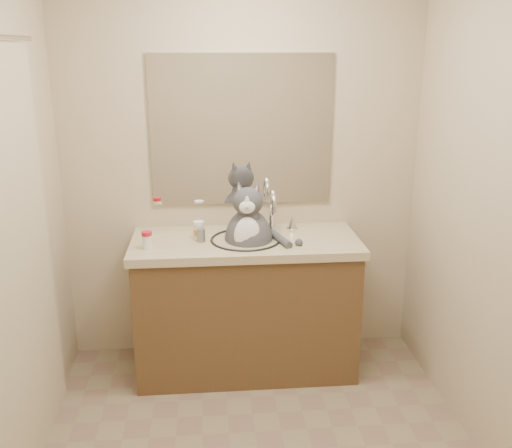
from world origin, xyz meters
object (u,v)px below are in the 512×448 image
Objects in this scene: cat at (249,236)px; grey_canister at (201,235)px; pill_bottle_orange at (199,231)px; pill_bottle_redcap at (147,240)px.

grey_canister is at bearing -171.11° from cat.
cat is at bearing 1.02° from grey_canister.
pill_bottle_orange is at bearing 104.91° from grey_canister.
cat is 0.30m from pill_bottle_orange.
grey_canister is at bearing -75.09° from pill_bottle_orange.
pill_bottle_redcap is at bearing -162.40° from cat.
cat is at bearing 9.72° from pill_bottle_redcap.
pill_bottle_orange is at bearing 26.59° from pill_bottle_redcap.
grey_canister is (-0.28, -0.00, 0.02)m from cat.
pill_bottle_redcap is 0.93× the size of pill_bottle_orange.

